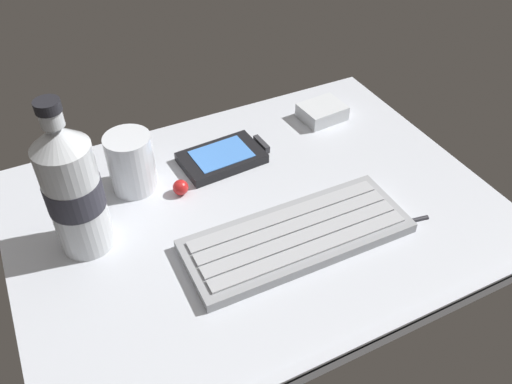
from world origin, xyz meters
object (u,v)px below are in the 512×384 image
Objects in this scene: keyboard at (297,236)px; water_bottle at (73,189)px; stylus_pen at (396,223)px; trackball_mouse at (181,187)px; handheld_device at (226,156)px; charger_block at (322,112)px; juice_cup at (132,165)px.

water_bottle reaches higher than keyboard.
water_bottle is 2.19× the size of stylus_pen.
trackball_mouse is at bearing 123.84° from keyboard.
handheld_device is 26.69cm from stylus_pen.
charger_block reaches higher than trackball_mouse.
charger_block is (32.85, 3.03, -2.71)cm from juice_cup.
stylus_pen is at bearing -57.50° from handheld_device.
juice_cup reaches higher than handheld_device.
charger_block is (41.36, 10.92, -7.81)cm from water_bottle.
keyboard reaches higher than stylus_pen.
water_bottle is 40.58cm from stylus_pen.
keyboard is at bearing -51.65° from juice_cup.
keyboard is 3.42× the size of juice_cup.
trackball_mouse is (-10.05, 15.00, 0.29)cm from keyboard.
handheld_device reaches higher than stylus_pen.
water_bottle is (-23.81, 11.44, 8.20)cm from keyboard.
trackball_mouse is (-8.64, -4.06, 0.37)cm from handheld_device.
juice_cup is (-13.89, 0.28, 3.18)cm from handheld_device.
handheld_device is 1.88× the size of charger_block.
charger_block reaches higher than handheld_device.
juice_cup is 12.68cm from water_bottle.
handheld_device is at bearing -170.10° from charger_block.
juice_cup is at bearing -174.74° from charger_block.
water_bottle reaches higher than stylus_pen.
water_bottle is 16.26cm from trackball_mouse.
water_bottle is 9.45× the size of trackball_mouse.
charger_block is (17.55, 22.37, 0.39)cm from keyboard.
juice_cup is at bearing 42.87° from water_bottle.
keyboard is at bearing -128.12° from charger_block.
water_bottle reaches higher than trackball_mouse.
charger_block is at bearing 14.95° from trackball_mouse.
juice_cup is 33.10cm from charger_block.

